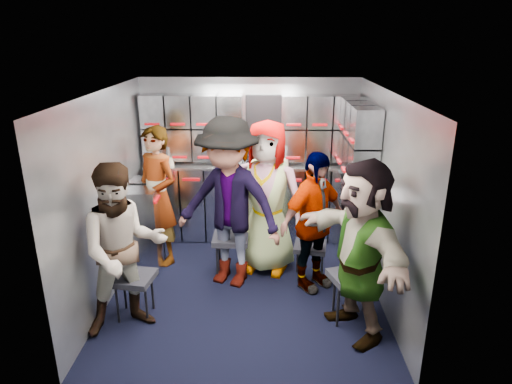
{
  "coord_description": "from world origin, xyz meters",
  "views": [
    {
      "loc": [
        0.21,
        -4.35,
        2.63
      ],
      "look_at": [
        0.1,
        0.35,
        0.98
      ],
      "focal_mm": 32.0,
      "sensor_mm": 36.0,
      "label": 1
    }
  ],
  "objects_px": {
    "attendant_arc_a": "(124,250)",
    "attendant_arc_c": "(267,198)",
    "attendant_standing": "(157,196)",
    "attendant_arc_e": "(360,250)",
    "jump_seat_mid_left": "(231,240)",
    "attendant_arc_b": "(229,204)",
    "attendant_arc_d": "(313,222)",
    "jump_seat_mid_right": "(310,248)",
    "jump_seat_near_right": "(353,280)",
    "jump_seat_near_left": "(133,280)",
    "jump_seat_center": "(266,230)"
  },
  "relations": [
    {
      "from": "attendant_arc_a",
      "to": "jump_seat_mid_right",
      "type": "bearing_deg",
      "value": 3.7
    },
    {
      "from": "attendant_standing",
      "to": "attendant_arc_e",
      "type": "height_order",
      "value": "attendant_arc_e"
    },
    {
      "from": "jump_seat_mid_right",
      "to": "attendant_arc_e",
      "type": "xyz_separation_m",
      "value": [
        0.33,
        -0.97,
        0.47
      ]
    },
    {
      "from": "jump_seat_mid_right",
      "to": "attendant_arc_d",
      "type": "distance_m",
      "value": 0.43
    },
    {
      "from": "jump_seat_near_left",
      "to": "jump_seat_center",
      "type": "bearing_deg",
      "value": 42.67
    },
    {
      "from": "jump_seat_mid_left",
      "to": "attendant_arc_e",
      "type": "height_order",
      "value": "attendant_arc_e"
    },
    {
      "from": "jump_seat_mid_left",
      "to": "jump_seat_mid_right",
      "type": "xyz_separation_m",
      "value": [
        0.89,
        -0.07,
        -0.05
      ]
    },
    {
      "from": "jump_seat_near_right",
      "to": "attendant_standing",
      "type": "bearing_deg",
      "value": 150.96
    },
    {
      "from": "jump_seat_mid_right",
      "to": "attendant_standing",
      "type": "bearing_deg",
      "value": 167.93
    },
    {
      "from": "jump_seat_mid_left",
      "to": "attendant_arc_b",
      "type": "height_order",
      "value": "attendant_arc_b"
    },
    {
      "from": "jump_seat_mid_left",
      "to": "attendant_standing",
      "type": "bearing_deg",
      "value": 160.88
    },
    {
      "from": "jump_seat_mid_left",
      "to": "attendant_arc_d",
      "type": "bearing_deg",
      "value": -15.97
    },
    {
      "from": "jump_seat_near_left",
      "to": "jump_seat_mid_left",
      "type": "distance_m",
      "value": 1.22
    },
    {
      "from": "jump_seat_center",
      "to": "attendant_arc_b",
      "type": "bearing_deg",
      "value": -128.65
    },
    {
      "from": "attendant_arc_c",
      "to": "attendant_arc_e",
      "type": "xyz_separation_m",
      "value": [
        0.82,
        -1.18,
        -0.05
      ]
    },
    {
      "from": "jump_seat_mid_right",
      "to": "jump_seat_near_right",
      "type": "relative_size",
      "value": 0.81
    },
    {
      "from": "jump_seat_mid_left",
      "to": "jump_seat_center",
      "type": "xyz_separation_m",
      "value": [
        0.4,
        0.32,
        -0.01
      ]
    },
    {
      "from": "jump_seat_center",
      "to": "jump_seat_mid_right",
      "type": "xyz_separation_m",
      "value": [
        0.49,
        -0.4,
        -0.04
      ]
    },
    {
      "from": "attendant_arc_b",
      "to": "attendant_arc_d",
      "type": "distance_m",
      "value": 0.91
    },
    {
      "from": "jump_seat_near_left",
      "to": "attendant_arc_c",
      "type": "height_order",
      "value": "attendant_arc_c"
    },
    {
      "from": "jump_seat_mid_right",
      "to": "attendant_standing",
      "type": "height_order",
      "value": "attendant_standing"
    },
    {
      "from": "attendant_arc_d",
      "to": "jump_seat_center",
      "type": "bearing_deg",
      "value": 90.2
    },
    {
      "from": "jump_seat_near_right",
      "to": "attendant_arc_a",
      "type": "bearing_deg",
      "value": -175.37
    },
    {
      "from": "jump_seat_near_right",
      "to": "attendant_arc_a",
      "type": "distance_m",
      "value": 2.13
    },
    {
      "from": "attendant_arc_e",
      "to": "jump_seat_center",
      "type": "bearing_deg",
      "value": -171.93
    },
    {
      "from": "jump_seat_mid_left",
      "to": "attendant_arc_b",
      "type": "xyz_separation_m",
      "value": [
        -0.0,
        -0.18,
        0.51
      ]
    },
    {
      "from": "jump_seat_mid_left",
      "to": "attendant_arc_b",
      "type": "distance_m",
      "value": 0.54
    },
    {
      "from": "jump_seat_near_right",
      "to": "attendant_arc_e",
      "type": "height_order",
      "value": "attendant_arc_e"
    },
    {
      "from": "attendant_arc_b",
      "to": "attendant_arc_c",
      "type": "xyz_separation_m",
      "value": [
        0.4,
        0.32,
        -0.05
      ]
    },
    {
      "from": "attendant_arc_d",
      "to": "jump_seat_near_left",
      "type": "bearing_deg",
      "value": 158.74
    },
    {
      "from": "jump_seat_near_left",
      "to": "attendant_arc_b",
      "type": "distance_m",
      "value": 1.22
    },
    {
      "from": "attendant_arc_e",
      "to": "jump_seat_near_right",
      "type": "bearing_deg",
      "value": 157.02
    },
    {
      "from": "jump_seat_mid_right",
      "to": "attendant_arc_e",
      "type": "height_order",
      "value": "attendant_arc_e"
    },
    {
      "from": "attendant_arc_a",
      "to": "attendant_arc_c",
      "type": "relative_size",
      "value": 0.92
    },
    {
      "from": "attendant_standing",
      "to": "attendant_arc_e",
      "type": "distance_m",
      "value": 2.49
    },
    {
      "from": "jump_seat_near_right",
      "to": "attendant_standing",
      "type": "height_order",
      "value": "attendant_standing"
    },
    {
      "from": "jump_seat_near_left",
      "to": "attendant_arc_d",
      "type": "relative_size",
      "value": 0.29
    },
    {
      "from": "jump_seat_mid_left",
      "to": "attendant_arc_b",
      "type": "bearing_deg",
      "value": -90.0
    },
    {
      "from": "jump_seat_center",
      "to": "attendant_arc_e",
      "type": "distance_m",
      "value": 1.65
    },
    {
      "from": "jump_seat_near_left",
      "to": "attendant_arc_d",
      "type": "distance_m",
      "value": 1.89
    },
    {
      "from": "attendant_arc_a",
      "to": "attendant_arc_e",
      "type": "distance_m",
      "value": 2.09
    },
    {
      "from": "attendant_standing",
      "to": "attendant_arc_e",
      "type": "xyz_separation_m",
      "value": [
        2.09,
        -1.34,
        0.0
      ]
    },
    {
      "from": "attendant_arc_d",
      "to": "attendant_arc_e",
      "type": "bearing_deg",
      "value": -106.95
    },
    {
      "from": "attendant_arc_d",
      "to": "attendant_arc_e",
      "type": "height_order",
      "value": "attendant_arc_e"
    },
    {
      "from": "jump_seat_near_right",
      "to": "attendant_arc_e",
      "type": "bearing_deg",
      "value": -90.0
    },
    {
      "from": "jump_seat_mid_right",
      "to": "attendant_arc_e",
      "type": "relative_size",
      "value": 0.25
    },
    {
      "from": "jump_seat_near_right",
      "to": "attendant_arc_e",
      "type": "distance_m",
      "value": 0.44
    },
    {
      "from": "jump_seat_mid_left",
      "to": "attendant_arc_a",
      "type": "distance_m",
      "value": 1.4
    },
    {
      "from": "attendant_arc_c",
      "to": "attendant_arc_e",
      "type": "relative_size",
      "value": 1.06
    },
    {
      "from": "attendant_arc_a",
      "to": "attendant_arc_d",
      "type": "bearing_deg",
      "value": -1.02
    }
  ]
}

